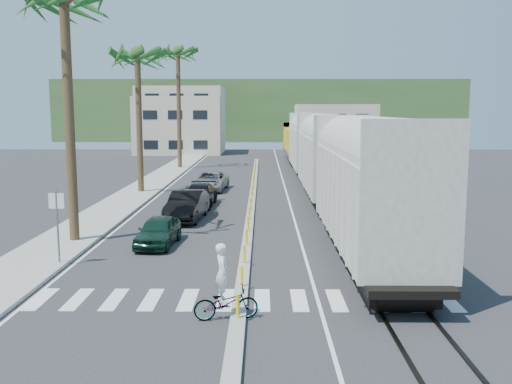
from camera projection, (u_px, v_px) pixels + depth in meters
The scene contains 16 objects.
ground at pixel (243, 282), 20.41m from camera, with size 140.00×140.00×0.00m, color #28282B.
sidewalk at pixel (147, 187), 45.24m from camera, with size 3.00×90.00×0.15m, color gray.
rails at pixel (313, 183), 48.06m from camera, with size 1.56×100.00×0.06m.
median at pixel (252, 196), 40.15m from camera, with size 0.45×60.00×0.85m.
crosswalk at pixel (241, 300), 18.43m from camera, with size 14.00×2.20×0.01m, color silver.
lane_markings at pixel (226, 188), 45.18m from camera, with size 9.42×90.00×0.01m.
freight_train at pixel (319, 153), 43.22m from camera, with size 3.00×60.94×5.85m.
palm_trees at pixel (142, 45), 41.43m from camera, with size 3.50×37.20×13.75m.
street_sign at pixel (57, 217), 22.19m from camera, with size 0.60×0.08×3.00m.
buildings at pixel (218, 121), 90.79m from camera, with size 38.00×27.00×10.00m.
hillside at pixel (259, 111), 118.54m from camera, with size 80.00×20.00×12.00m, color #385628.
car_lead at pixel (158, 231), 25.80m from camera, with size 1.83×4.00×1.33m, color #0F2E22.
car_second at pixel (187, 206), 31.82m from camera, with size 2.09×5.05×1.62m, color black.
car_third at pixel (199, 195), 36.43m from camera, with size 2.14×4.90×1.40m, color black.
car_rear at pixel (210, 181), 43.56m from camera, with size 2.79×5.31×1.42m, color #9FA2A4.
cyclist at pixel (225, 296), 16.63m from camera, with size 1.37×2.14×2.28m.
Camera 1 is at (0.70, -19.74, 6.08)m, focal length 40.00 mm.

